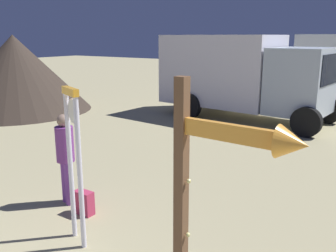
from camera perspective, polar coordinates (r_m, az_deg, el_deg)
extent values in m
cylinder|color=white|center=(5.49, -14.78, -6.23)|extent=(0.07, 0.07, 2.14)
cylinder|color=white|center=(5.16, -13.40, -7.46)|extent=(0.07, 0.07, 2.14)
cube|color=#FCAB29|center=(5.05, -14.85, 5.19)|extent=(0.45, 0.25, 0.10)
cylinder|color=white|center=(5.10, -14.35, 2.28)|extent=(0.32, 0.16, 0.33)
cube|color=black|center=(5.11, -14.09, 2.32)|extent=(0.08, 0.04, 0.04)
cube|color=black|center=(5.11, -14.09, 2.32)|extent=(0.10, 0.05, 0.11)
cube|color=brown|center=(3.45, 2.00, -14.14)|extent=(0.11, 0.11, 2.58)
cube|color=#FFA638|center=(2.91, 9.41, -1.03)|extent=(0.80, 0.10, 0.14)
cone|color=#FFA638|center=(2.73, 18.73, -2.59)|extent=(0.23, 0.26, 0.25)
sphere|color=#F3F08D|center=(3.47, 3.11, -16.38)|extent=(0.04, 0.04, 0.04)
sphere|color=#F8EC8E|center=(3.24, 3.22, -8.48)|extent=(0.04, 0.04, 0.04)
sphere|color=#EEF089|center=(3.09, 3.35, 0.42)|extent=(0.04, 0.04, 0.04)
cylinder|color=#7C3F9C|center=(6.77, -15.01, -8.55)|extent=(0.15, 0.15, 0.78)
cylinder|color=#7C3F9C|center=(6.90, -15.49, -8.14)|extent=(0.15, 0.15, 0.78)
cylinder|color=#783888|center=(6.61, -15.63, -2.70)|extent=(0.31, 0.31, 0.62)
sphere|color=#927460|center=(6.51, -15.86, 0.82)|extent=(0.21, 0.21, 0.21)
cube|color=#B83354|center=(6.44, -12.81, -11.45)|extent=(0.33, 0.17, 0.40)
cube|color=#BA475D|center=(6.53, -12.10, -11.63)|extent=(0.23, 0.04, 0.18)
cube|color=silver|center=(13.85, 8.15, 8.56)|extent=(4.26, 2.55, 2.49)
cube|color=silver|center=(12.65, 19.80, 6.53)|extent=(1.88, 2.25, 2.10)
cube|color=black|center=(12.36, 23.77, 7.99)|extent=(0.18, 1.78, 0.92)
cylinder|color=black|center=(11.56, 20.51, 0.57)|extent=(0.92, 0.32, 0.90)
cylinder|color=black|center=(13.70, 23.49, 2.24)|extent=(0.92, 0.32, 0.90)
cylinder|color=black|center=(13.39, 3.33, 3.12)|extent=(0.92, 0.32, 0.90)
cylinder|color=black|center=(15.27, 8.23, 4.31)|extent=(0.92, 0.32, 0.90)
cylinder|color=black|center=(17.99, 22.98, 4.77)|extent=(0.91, 0.30, 0.90)
cylinder|color=black|center=(20.16, 23.85, 5.54)|extent=(0.91, 0.30, 0.90)
cone|color=#372C23|center=(15.87, -22.41, 7.54)|extent=(5.70, 5.70, 2.96)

